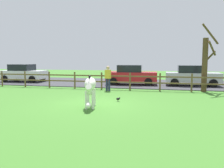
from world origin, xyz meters
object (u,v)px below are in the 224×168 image
(bare_tree, at_px, (205,63))
(parked_car_silver, at_px, (192,75))
(crow_on_grass, at_px, (118,99))
(visitor_near_fence, at_px, (108,77))
(zebra, at_px, (90,87))
(parked_car_white, at_px, (23,73))
(parked_car_red, at_px, (131,75))

(bare_tree, bearing_deg, parked_car_silver, 99.12)
(crow_on_grass, relative_size, visitor_near_fence, 0.13)
(zebra, xyz_separation_m, parked_car_silver, (5.18, 9.18, -0.08))
(crow_on_grass, relative_size, parked_car_silver, 0.05)
(parked_car_white, relative_size, parked_car_silver, 1.00)
(parked_car_red, relative_size, parked_car_white, 1.02)
(parked_car_white, relative_size, visitor_near_fence, 2.44)
(parked_car_red, relative_size, visitor_near_fence, 2.49)
(crow_on_grass, distance_m, parked_car_silver, 8.62)
(zebra, distance_m, parked_car_white, 13.04)
(crow_on_grass, xyz_separation_m, parked_car_red, (-0.40, 7.31, 0.72))
(bare_tree, relative_size, parked_car_silver, 1.06)
(parked_car_red, distance_m, visitor_near_fence, 3.90)
(crow_on_grass, height_order, parked_car_white, parked_car_white)
(visitor_near_fence, bearing_deg, zebra, -84.53)
(zebra, bearing_deg, visitor_near_fence, 95.47)
(parked_car_silver, height_order, visitor_near_fence, visitor_near_fence)
(zebra, bearing_deg, crow_on_grass, 62.80)
(parked_car_white, xyz_separation_m, parked_car_silver, (14.49, 0.05, 0.00))
(bare_tree, distance_m, parked_car_white, 15.25)
(zebra, height_order, parked_car_red, parked_car_red)
(bare_tree, bearing_deg, zebra, -131.85)
(parked_car_red, distance_m, parked_car_white, 9.81)
(bare_tree, relative_size, parked_car_red, 1.04)
(visitor_near_fence, bearing_deg, parked_car_silver, 34.52)
(zebra, relative_size, visitor_near_fence, 1.17)
(zebra, height_order, parked_car_white, parked_car_white)
(parked_car_red, xyz_separation_m, visitor_near_fence, (-1.00, -3.77, 0.06))
(crow_on_grass, bearing_deg, parked_car_silver, 60.08)
(crow_on_grass, height_order, parked_car_silver, parked_car_silver)
(crow_on_grass, bearing_deg, bare_tree, 43.86)
(parked_car_white, bearing_deg, parked_car_red, -0.53)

